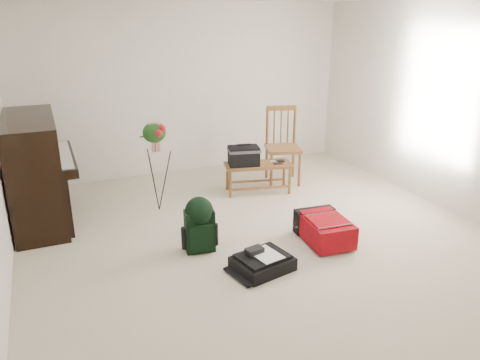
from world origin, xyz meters
name	(u,v)px	position (x,y,z in m)	size (l,w,h in m)	color
floor	(266,244)	(0.00, 0.00, 0.00)	(5.00, 5.50, 0.01)	beige
wall_back	(187,90)	(0.00, 2.75, 1.25)	(5.00, 0.04, 2.50)	white
wall_right	(458,111)	(2.50, 0.00, 1.25)	(0.04, 5.50, 2.50)	white
piano	(37,173)	(-2.19, 1.60, 0.60)	(0.71, 1.50, 1.25)	black
bench	(249,159)	(0.43, 1.42, 0.49)	(0.97, 0.56, 0.70)	brown
dining_chair	(282,146)	(1.07, 1.70, 0.53)	(0.58, 0.58, 1.09)	brown
red_suitcase	(322,227)	(0.60, -0.14, 0.15)	(0.49, 0.69, 0.28)	#A30715
black_duffel	(262,262)	(-0.27, -0.46, 0.08)	(0.60, 0.52, 0.22)	black
green_backpack	(200,222)	(-0.70, 0.15, 0.33)	(0.32, 0.29, 0.59)	black
flower_stand	(157,167)	(-0.84, 1.36, 0.57)	(0.42, 0.42, 1.16)	black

